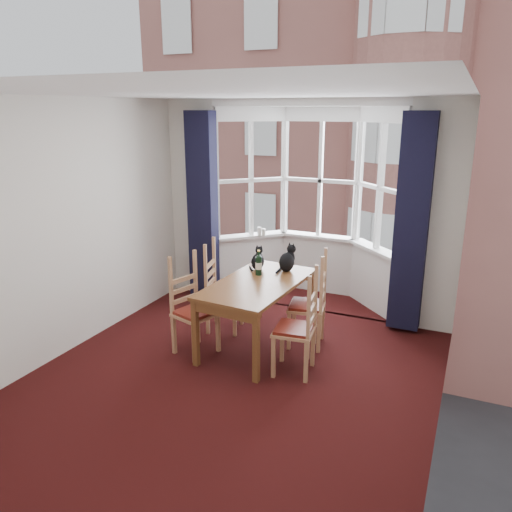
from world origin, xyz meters
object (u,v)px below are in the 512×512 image
Objects in this scene: chair_right_far at (314,307)px; candle_tall at (259,231)px; cat_right at (287,260)px; dining_table at (258,289)px; chair_right_near at (303,331)px; wine_bottle at (259,264)px; cat_left at (258,260)px; chair_left_near at (190,312)px; candle_short at (264,232)px; chair_left_far at (218,293)px.

chair_right_far is 7.17× the size of candle_tall.
dining_table is at bearing -106.97° from cat_right.
chair_right_near is 0.68m from chair_right_far.
wine_bottle is (-0.25, -0.28, 0.00)m from cat_right.
cat_left reaches higher than chair_right_near.
chair_left_near and chair_right_far have the same top height.
cat_right is at bearing 48.70° from chair_left_near.
candle_short reaches higher than chair_left_near.
candle_tall is (-1.30, 1.39, 0.46)m from chair_right_far.
cat_right reaches higher than candle_short.
candle_short is (-0.47, 1.27, 0.02)m from cat_left.
chair_left_far is 7.17× the size of candle_tall.
dining_table is 12.52× the size of candle_tall.
candle_short reaches higher than chair_left_far.
cat_right is at bearing 151.52° from chair_right_far.
chair_right_far is (1.25, 0.69, 0.00)m from chair_left_near.
chair_left_near is 2.14m from candle_tall.
candle_short is at bearing 124.48° from cat_right.
candle_tall is (-0.87, 1.16, 0.01)m from cat_right.
cat_right reaches higher than cat_left.
candle_short is at bearing 122.53° from chair_right_near.
chair_right_far is at bearing 97.48° from chair_right_near.
chair_right_far is 0.66m from cat_right.
chair_left_far is 3.05× the size of wine_bottle.
candle_short is at bearing 111.04° from wine_bottle.
wine_bottle reaches higher than chair_left_far.
candle_tall is at bearing 112.84° from cat_left.
chair_right_near is 1.08m from wine_bottle.
chair_right_far is at bearing -28.48° from cat_right.
wine_bottle is 1.57m from candle_tall.
candle_short is at bearing 131.23° from chair_right_far.
wine_bottle is 2.90× the size of candle_short.
dining_table is 5.33× the size of wine_bottle.
cat_right is (0.35, 0.08, 0.02)m from cat_left.
cat_left is at bearing -67.16° from candle_tall.
chair_left_far is 1.00× the size of chair_right_near.
dining_table is 0.69m from chair_right_far.
candle_tall reaches higher than dining_table.
dining_table is 1.75× the size of chair_right_near.
cat_right reaches higher than chair_right_near.
candle_tall reaches higher than chair_left_far.
dining_table is at bearing -68.51° from wine_bottle.
cat_right is at bearing 48.63° from wine_bottle.
cat_right is (0.82, 0.93, 0.45)m from chair_left_near.
chair_left_near is 0.97m from wine_bottle.
candle_tall is at bearing 126.99° from cat_right.
chair_left_far reaches higher than dining_table.
cat_left reaches higher than candle_tall.
chair_right_far is 2.68× the size of cat_right.
wine_bottle reaches higher than dining_table.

